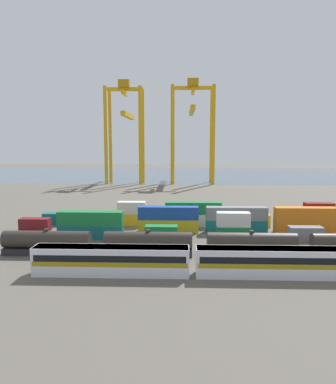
% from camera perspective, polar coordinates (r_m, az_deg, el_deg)
% --- Properties ---
extents(ground_plane, '(420.00, 420.00, 0.00)m').
position_cam_1_polar(ground_plane, '(112.53, 6.89, -1.73)').
color(ground_plane, '#5B564C').
extents(harbour_water, '(400.00, 110.00, 0.01)m').
position_cam_1_polar(harbour_water, '(217.25, 4.58, 2.69)').
color(harbour_water, '#475B6B').
rests_on(harbour_water, ground_plane).
extents(passenger_train, '(43.23, 3.14, 3.90)m').
position_cam_1_polar(passenger_train, '(51.39, 3.75, -10.31)').
color(passenger_train, silver).
rests_on(passenger_train, ground_plane).
extents(freight_tank_row, '(79.36, 2.75, 4.21)m').
position_cam_1_polar(freight_tank_row, '(60.98, 12.60, -7.80)').
color(freight_tank_row, '#232326').
rests_on(freight_tank_row, ground_plane).
extents(shipping_container_0, '(12.10, 2.44, 2.60)m').
position_cam_1_polar(shipping_container_0, '(72.07, -11.67, -5.96)').
color(shipping_container_0, '#146066').
rests_on(shipping_container_0, ground_plane).
extents(shipping_container_1, '(12.10, 2.44, 2.60)m').
position_cam_1_polar(shipping_container_1, '(71.52, -11.73, -3.93)').
color(shipping_container_1, '#197538').
rests_on(shipping_container_1, shipping_container_0).
extents(shipping_container_2, '(6.04, 2.44, 2.60)m').
position_cam_1_polar(shipping_container_2, '(70.14, -1.02, -6.17)').
color(shipping_container_2, '#197538').
rests_on(shipping_container_2, ground_plane).
extents(shipping_container_3, '(6.04, 2.44, 2.60)m').
position_cam_1_polar(shipping_container_3, '(70.70, 9.86, -6.18)').
color(shipping_container_3, '#197538').
rests_on(shipping_container_3, ground_plane).
extents(shipping_container_4, '(6.04, 2.44, 2.60)m').
position_cam_1_polar(shipping_container_4, '(70.14, 9.90, -4.11)').
color(shipping_container_4, silver).
rests_on(shipping_container_4, shipping_container_3).
extents(shipping_container_5, '(6.04, 2.44, 2.60)m').
position_cam_1_polar(shipping_container_5, '(73.68, 20.20, -5.97)').
color(shipping_container_5, slate).
rests_on(shipping_container_5, ground_plane).
extents(shipping_container_9, '(6.04, 2.44, 2.60)m').
position_cam_1_polar(shipping_container_9, '(81.52, -19.58, -4.68)').
color(shipping_container_9, maroon).
rests_on(shipping_container_9, ground_plane).
extents(shipping_container_10, '(6.04, 2.44, 2.60)m').
position_cam_1_polar(shipping_container_10, '(77.55, -10.13, -4.97)').
color(shipping_container_10, orange).
rests_on(shipping_container_10, ground_plane).
extents(shipping_container_11, '(12.10, 2.44, 2.60)m').
position_cam_1_polar(shipping_container_11, '(75.87, 0.05, -5.13)').
color(shipping_container_11, gold).
rests_on(shipping_container_11, ground_plane).
extents(shipping_container_12, '(12.10, 2.44, 2.60)m').
position_cam_1_polar(shipping_container_12, '(75.35, 0.05, -3.20)').
color(shipping_container_12, '#1C4299').
rests_on(shipping_container_12, shipping_container_11).
extents(shipping_container_13, '(12.10, 2.44, 2.60)m').
position_cam_1_polar(shipping_container_13, '(76.62, 10.35, -5.13)').
color(shipping_container_13, '#146066').
rests_on(shipping_container_13, ground_plane).
extents(shipping_container_14, '(12.10, 2.44, 2.60)m').
position_cam_1_polar(shipping_container_14, '(76.11, 10.39, -3.22)').
color(shipping_container_14, slate).
rests_on(shipping_container_14, shipping_container_13).
extents(shipping_container_15, '(12.10, 2.44, 2.60)m').
position_cam_1_polar(shipping_container_15, '(79.74, 20.14, -4.97)').
color(shipping_container_15, orange).
rests_on(shipping_container_15, ground_plane).
extents(shipping_container_16, '(12.10, 2.44, 2.60)m').
position_cam_1_polar(shipping_container_16, '(79.25, 20.22, -3.13)').
color(shipping_container_16, orange).
rests_on(shipping_container_16, shipping_container_15).
extents(shipping_container_21, '(12.10, 2.44, 2.60)m').
position_cam_1_polar(shipping_container_21, '(85.16, -14.55, -3.99)').
color(shipping_container_21, '#146066').
rests_on(shipping_container_21, ground_plane).
extents(shipping_container_22, '(6.04, 2.44, 2.60)m').
position_cam_1_polar(shipping_container_22, '(82.34, -5.54, -4.17)').
color(shipping_container_22, gold).
rests_on(shipping_container_22, ground_plane).
extents(shipping_container_23, '(6.04, 2.44, 2.60)m').
position_cam_1_polar(shipping_container_23, '(81.86, -5.57, -2.38)').
color(shipping_container_23, silver).
rests_on(shipping_container_23, shipping_container_22).
extents(shipping_container_24, '(12.10, 2.44, 2.60)m').
position_cam_1_polar(shipping_container_24, '(81.67, 3.85, -4.24)').
color(shipping_container_24, silver).
rests_on(shipping_container_24, ground_plane).
extents(shipping_container_25, '(12.10, 2.44, 2.60)m').
position_cam_1_polar(shipping_container_25, '(81.19, 3.87, -2.45)').
color(shipping_container_25, '#197538').
rests_on(shipping_container_25, shipping_container_24).
extents(shipping_container_26, '(6.04, 2.44, 2.60)m').
position_cam_1_polar(shipping_container_26, '(83.18, 13.15, -4.21)').
color(shipping_container_26, gold).
rests_on(shipping_container_26, ground_plane).
extents(shipping_container_27, '(6.04, 2.44, 2.60)m').
position_cam_1_polar(shipping_container_27, '(86.76, 21.90, -4.08)').
color(shipping_container_27, silver).
rests_on(shipping_container_27, ground_plane).
extents(shipping_container_28, '(6.04, 2.44, 2.60)m').
position_cam_1_polar(shipping_container_28, '(86.31, 21.99, -2.38)').
color(shipping_container_28, maroon).
rests_on(shipping_container_28, shipping_container_27).
extents(gantry_crane_west, '(16.72, 34.23, 45.48)m').
position_cam_1_polar(gantry_crane_west, '(173.02, -6.51, 10.46)').
color(gantry_crane_west, gold).
rests_on(gantry_crane_west, ground_plane).
extents(gantry_crane_central, '(19.28, 40.38, 45.87)m').
position_cam_1_polar(gantry_crane_central, '(172.23, 3.74, 10.84)').
color(gantry_crane_central, gold).
rests_on(gantry_crane_central, ground_plane).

